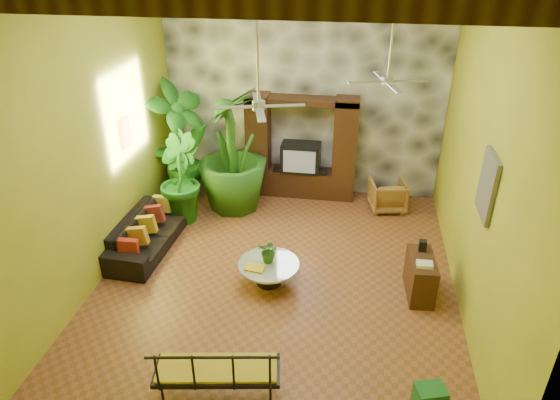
% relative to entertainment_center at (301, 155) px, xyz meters
% --- Properties ---
extents(ground, '(7.00, 7.00, 0.00)m').
position_rel_entertainment_center_xyz_m(ground, '(0.00, -3.14, -0.97)').
color(ground, brown).
rests_on(ground, ground).
extents(back_wall, '(6.00, 0.02, 5.00)m').
position_rel_entertainment_center_xyz_m(back_wall, '(0.00, 0.36, 1.53)').
color(back_wall, olive).
rests_on(back_wall, ground).
extents(left_wall, '(0.02, 7.00, 5.00)m').
position_rel_entertainment_center_xyz_m(left_wall, '(-3.00, -3.14, 1.53)').
color(left_wall, olive).
rests_on(left_wall, ground).
extents(right_wall, '(0.02, 7.00, 5.00)m').
position_rel_entertainment_center_xyz_m(right_wall, '(3.00, -3.14, 1.53)').
color(right_wall, olive).
rests_on(right_wall, ground).
extents(stone_accent_wall, '(5.98, 0.10, 4.98)m').
position_rel_entertainment_center_xyz_m(stone_accent_wall, '(0.00, 0.30, 1.53)').
color(stone_accent_wall, '#323539').
rests_on(stone_accent_wall, ground).
extents(entertainment_center, '(2.40, 0.55, 2.30)m').
position_rel_entertainment_center_xyz_m(entertainment_center, '(0.00, 0.00, 0.00)').
color(entertainment_center, '#341F0E').
rests_on(entertainment_center, ground).
extents(ceiling_fan_front, '(1.28, 1.28, 1.86)m').
position_rel_entertainment_center_xyz_m(ceiling_fan_front, '(-0.20, -3.54, 2.44)').
color(ceiling_fan_front, '#B6B6BB').
rests_on(ceiling_fan_front, ceiling).
extents(ceiling_fan_back, '(1.28, 1.28, 1.86)m').
position_rel_entertainment_center_xyz_m(ceiling_fan_back, '(1.60, -1.94, 2.44)').
color(ceiling_fan_back, '#B6B6BB').
rests_on(ceiling_fan_back, ceiling).
extents(wall_art_mask, '(0.06, 0.32, 0.55)m').
position_rel_entertainment_center_xyz_m(wall_art_mask, '(-2.96, -2.14, 1.13)').
color(wall_art_mask, gold).
rests_on(wall_art_mask, left_wall).
extents(wall_art_painting, '(0.06, 0.70, 0.90)m').
position_rel_entertainment_center_xyz_m(wall_art_painting, '(2.96, -3.74, 1.33)').
color(wall_art_painting, '#2A539B').
rests_on(wall_art_painting, right_wall).
extents(sofa, '(0.97, 2.24, 0.64)m').
position_rel_entertainment_center_xyz_m(sofa, '(-2.57, -2.63, -0.64)').
color(sofa, black).
rests_on(sofa, ground).
extents(wicker_armchair, '(0.84, 0.86, 0.66)m').
position_rel_entertainment_center_xyz_m(wicker_armchair, '(1.93, -0.40, -0.63)').
color(wicker_armchair, '#985E37').
rests_on(wicker_armchair, ground).
extents(tall_plant_a, '(1.53, 1.69, 2.66)m').
position_rel_entertainment_center_xyz_m(tall_plant_a, '(-2.53, -0.56, 0.36)').
color(tall_plant_a, '#1D651A').
rests_on(tall_plant_a, ground).
extents(tall_plant_b, '(1.25, 1.30, 1.84)m').
position_rel_entertainment_center_xyz_m(tall_plant_b, '(-2.31, -1.47, -0.05)').
color(tall_plant_b, '#1B691B').
rests_on(tall_plant_b, ground).
extents(tall_plant_c, '(1.73, 1.73, 2.62)m').
position_rel_entertainment_center_xyz_m(tall_plant_c, '(-1.34, -0.82, 0.35)').
color(tall_plant_c, '#265E18').
rests_on(tall_plant_c, ground).
extents(coffee_table, '(1.03, 1.03, 0.40)m').
position_rel_entertainment_center_xyz_m(coffee_table, '(-0.13, -3.35, -0.71)').
color(coffee_table, black).
rests_on(coffee_table, ground).
extents(centerpiece_plant, '(0.44, 0.41, 0.40)m').
position_rel_entertainment_center_xyz_m(centerpiece_plant, '(-0.13, -3.28, -0.37)').
color(centerpiece_plant, '#275A17').
rests_on(centerpiece_plant, coffee_table).
extents(yellow_tray, '(0.34, 0.26, 0.03)m').
position_rel_entertainment_center_xyz_m(yellow_tray, '(-0.32, -3.53, -0.55)').
color(yellow_tray, yellow).
rests_on(yellow_tray, coffee_table).
extents(iron_bench, '(1.64, 0.82, 0.57)m').
position_rel_entertainment_center_xyz_m(iron_bench, '(-0.34, -5.86, -0.43)').
color(iron_bench, black).
rests_on(iron_bench, ground).
extents(side_console, '(0.45, 0.89, 0.70)m').
position_rel_entertainment_center_xyz_m(side_console, '(2.38, -3.24, -0.62)').
color(side_console, '#362311').
rests_on(side_console, ground).
extents(green_bin, '(0.43, 0.37, 0.32)m').
position_rel_entertainment_center_xyz_m(green_bin, '(2.32, -5.52, -0.80)').
color(green_bin, '#1E723C').
rests_on(green_bin, ground).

